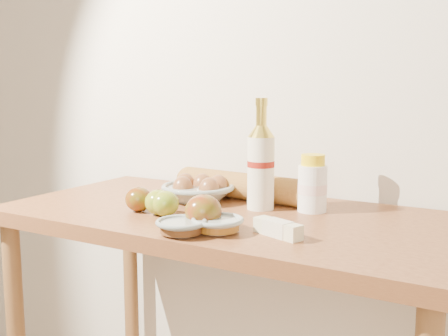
{
  "coord_description": "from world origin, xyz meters",
  "views": [
    {
      "loc": [
        0.71,
        -0.06,
        1.24
      ],
      "look_at": [
        0.0,
        1.15,
        1.02
      ],
      "focal_mm": 45.0,
      "sensor_mm": 36.0,
      "label": 1
    }
  ],
  "objects_px": {
    "table": "(230,257)",
    "baguette": "(241,186)",
    "bourbon_bottle": "(261,165)",
    "egg_bowl": "(199,190)",
    "cream_bottle": "(312,185)"
  },
  "relations": [
    {
      "from": "egg_bowl",
      "to": "cream_bottle",
      "type": "bearing_deg",
      "value": 6.89
    },
    {
      "from": "bourbon_bottle",
      "to": "cream_bottle",
      "type": "height_order",
      "value": "bourbon_bottle"
    },
    {
      "from": "egg_bowl",
      "to": "table",
      "type": "bearing_deg",
      "value": -27.34
    },
    {
      "from": "table",
      "to": "bourbon_bottle",
      "type": "bearing_deg",
      "value": 53.26
    },
    {
      "from": "cream_bottle",
      "to": "table",
      "type": "bearing_deg",
      "value": -159.54
    },
    {
      "from": "cream_bottle",
      "to": "egg_bowl",
      "type": "xyz_separation_m",
      "value": [
        -0.33,
        -0.04,
        -0.04
      ]
    },
    {
      "from": "table",
      "to": "cream_bottle",
      "type": "height_order",
      "value": "cream_bottle"
    },
    {
      "from": "table",
      "to": "egg_bowl",
      "type": "xyz_separation_m",
      "value": [
        -0.14,
        0.07,
        0.15
      ]
    },
    {
      "from": "egg_bowl",
      "to": "baguette",
      "type": "distance_m",
      "value": 0.12
    },
    {
      "from": "bourbon_bottle",
      "to": "egg_bowl",
      "type": "distance_m",
      "value": 0.22
    },
    {
      "from": "table",
      "to": "baguette",
      "type": "distance_m",
      "value": 0.23
    },
    {
      "from": "bourbon_bottle",
      "to": "table",
      "type": "bearing_deg",
      "value": -119.98
    },
    {
      "from": "table",
      "to": "egg_bowl",
      "type": "bearing_deg",
      "value": 152.66
    },
    {
      "from": "bourbon_bottle",
      "to": "egg_bowl",
      "type": "xyz_separation_m",
      "value": [
        -0.2,
        0.0,
        -0.09
      ]
    },
    {
      "from": "egg_bowl",
      "to": "baguette",
      "type": "height_order",
      "value": "baguette"
    }
  ]
}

